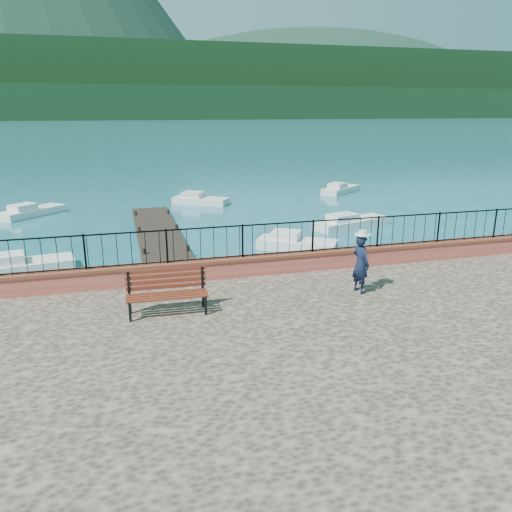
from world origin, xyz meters
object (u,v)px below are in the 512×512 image
boat_5 (341,187)px  person (361,264)px  boat_0 (22,262)px  boat_2 (352,220)px  boat_4 (201,198)px  boat_1 (297,240)px  boat_3 (32,209)px  park_bench (168,301)px

boat_5 → person: bearing=-150.8°
boat_0 → boat_2: (15.39, 3.54, 0.00)m
boat_0 → boat_2: bearing=2.6°
boat_2 → boat_4: 10.88m
person → boat_5: (9.77, 22.25, -1.60)m
person → boat_4: person is taller
boat_1 → boat_2: (4.20, 3.24, 0.00)m
boat_2 → boat_4: bearing=109.4°
boat_4 → boat_3: bearing=-141.1°
park_bench → boat_4: (4.17, 20.60, -1.12)m
person → boat_1: (1.35, 8.54, -1.60)m
boat_2 → boat_1: bearing=-159.9°
boat_2 → boat_5: same height
park_bench → boat_5: 26.93m
boat_0 → boat_3: bearing=85.8°
boat_0 → boat_1: size_ratio=1.05×
park_bench → person: person is taller
boat_0 → boat_4: bearing=43.8°
boat_0 → boat_3: 11.21m
park_bench → boat_3: 20.41m
park_bench → boat_2: bearing=50.2°
park_bench → boat_4: bearing=80.7°
boat_0 → boat_5: 24.11m
park_bench → boat_5: size_ratio=0.53×
person → boat_5: bearing=-37.4°
boat_3 → person: bearing=-105.5°
park_bench → boat_5: bearing=58.5°
boat_3 → boat_5: (20.82, 2.87, 0.00)m
park_bench → boat_2: (10.72, 11.91, -1.12)m
park_bench → boat_4: park_bench is taller
park_bench → boat_0: (-4.68, 8.36, -1.12)m
boat_1 → boat_4: size_ratio=0.97×
person → boat_1: bearing=-22.7°
boat_1 → boat_5: same height
boat_2 → boat_5: bearing=50.5°
person → boat_4: size_ratio=0.44×
boat_0 → boat_5: size_ratio=0.99×
park_bench → boat_1: 10.91m
boat_4 → boat_2: bearing=-20.4°
boat_2 → boat_4: (-6.54, 8.70, 0.00)m
boat_0 → park_bench: bearing=-71.1°
boat_0 → boat_5: (19.62, 14.02, 0.00)m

